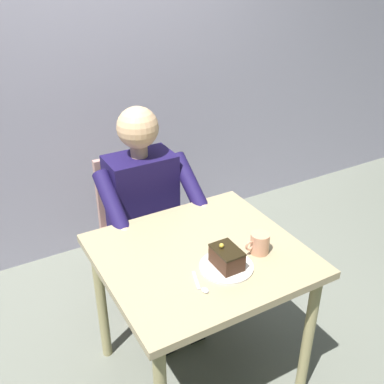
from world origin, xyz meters
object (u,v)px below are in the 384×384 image
dining_table (201,270)px  coffee_cup (259,243)px  dessert_spoon (201,286)px  seated_person (148,215)px  cake_slice (227,257)px  chair (137,224)px

dining_table → coffee_cup: bearing=151.0°
coffee_cup → dessert_spoon: coffee_cup is taller
seated_person → dessert_spoon: size_ratio=8.61×
seated_person → cake_slice: size_ratio=8.82×
dining_table → dessert_spoon: (0.11, 0.19, 0.10)m
chair → seated_person: seated_person is taller
seated_person → dessert_spoon: (0.11, 0.76, 0.11)m
dining_table → dessert_spoon: 0.25m
coffee_cup → dessert_spoon: size_ratio=0.84×
dining_table → cake_slice: bearing=104.8°
seated_person → coffee_cup: (-0.22, 0.69, 0.16)m
dining_table → coffee_cup: coffee_cup is taller
dining_table → chair: 0.75m
cake_slice → coffee_cup: 0.18m
chair → seated_person: size_ratio=0.72×
seated_person → coffee_cup: size_ratio=10.30×
dessert_spoon → seated_person: bearing=-98.6°
dessert_spoon → cake_slice: bearing=-161.8°
cake_slice → dessert_spoon: bearing=18.2°
chair → dessert_spoon: 0.97m
dining_table → chair: bearing=-90.0°
chair → cake_slice: size_ratio=6.38×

